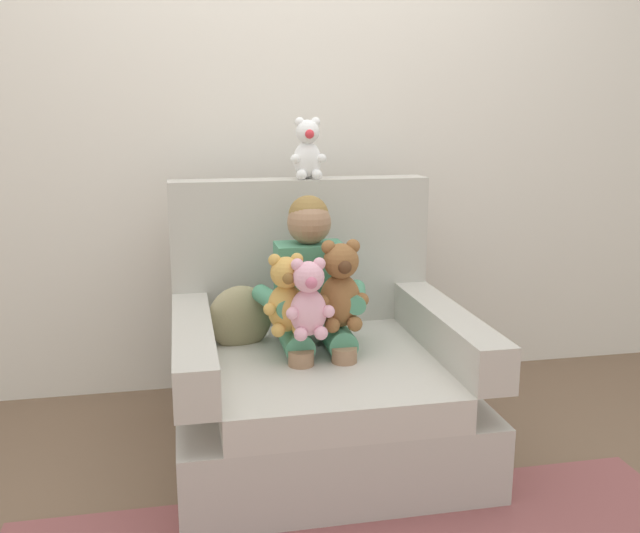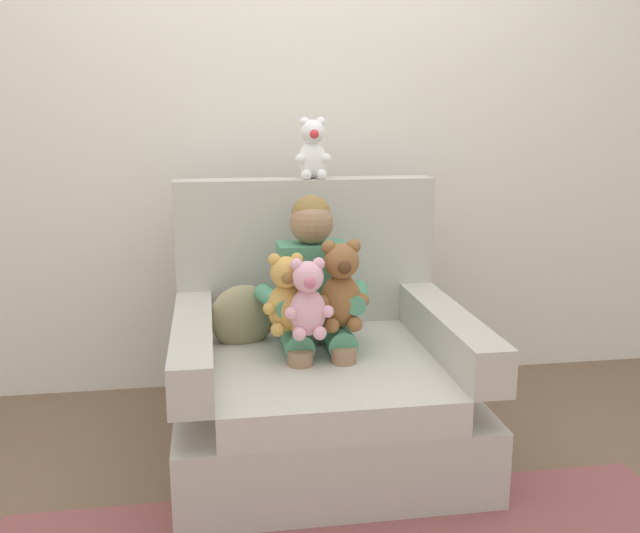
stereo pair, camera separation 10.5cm
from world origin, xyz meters
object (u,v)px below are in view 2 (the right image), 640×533
plush_honey (286,296)px  plush_brown (341,288)px  seated_child (314,294)px  plush_white_on_backrest (313,150)px  plush_pink (308,300)px  armchair (319,374)px  throw_pillow (243,317)px

plush_honey → plush_brown: 0.21m
seated_child → plush_brown: size_ratio=2.47×
plush_white_on_backrest → plush_brown: bearing=-97.5°
plush_pink → plush_honey: (-0.07, 0.06, 0.00)m
armchair → plush_honey: size_ratio=3.70×
armchair → plush_brown: armchair is taller
plush_brown → armchair: bearing=106.6°
plush_pink → seated_child: bearing=87.8°
plush_pink → throw_pillow: size_ratio=1.10×
plush_white_on_backrest → throw_pillow: plush_white_on_backrest is taller
armchair → plush_pink: size_ratio=3.79×
armchair → throw_pillow: size_ratio=4.18×
seated_child → plush_honey: size_ratio=2.81×
plush_honey → seated_child: bearing=57.1°
armchair → plush_brown: (0.07, -0.09, 0.37)m
plush_brown → plush_white_on_backrest: (-0.04, 0.47, 0.47)m
plush_honey → plush_white_on_backrest: size_ratio=1.16×
armchair → plush_white_on_backrest: size_ratio=4.29×
armchair → plush_white_on_backrest: plush_white_on_backrest is taller
armchair → throw_pillow: armchair is taller
throw_pillow → plush_pink: bearing=-54.3°
seated_child → plush_white_on_backrest: size_ratio=3.25×
plush_brown → throw_pillow: size_ratio=1.28×
plush_pink → throw_pillow: plush_pink is taller
armchair → plush_honey: bearing=-142.0°
seated_child → plush_brown: (0.08, -0.12, 0.05)m
armchair → plush_honey: 0.39m
plush_white_on_backrest → throw_pillow: bearing=-154.4°
plush_pink → plush_brown: (0.13, 0.08, 0.02)m
plush_brown → throw_pillow: plush_brown is taller
plush_honey → throw_pillow: 0.32m
plush_brown → plush_white_on_backrest: bearing=74.6°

